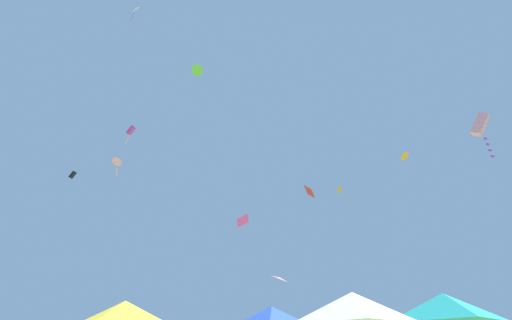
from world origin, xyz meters
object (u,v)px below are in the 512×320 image
object	(u,v)px
kite_pink_box	(481,126)
kite_magenta_diamond	(242,220)
kite_red_diamond	(310,192)
kite_orange_diamond	(339,190)
kite_magenta_box	(131,131)
kite_pink_diamond	(280,278)
canopy_tent_teal	(446,308)
kite_white_delta	(136,9)
kite_lime_delta	(197,70)
canopy_tent_white	(354,308)
canopy_tent_blue	(272,318)
kite_orange_delta	(404,156)
kite_black_box	(73,175)
canopy_tent_yellow	(123,313)
kite_pink_delta	(117,162)

from	to	relation	value
kite_pink_box	kite_magenta_diamond	world-z (taller)	kite_magenta_diamond
kite_red_diamond	kite_orange_diamond	size ratio (longest dim) A/B	1.81
kite_magenta_box	kite_pink_diamond	world-z (taller)	kite_magenta_box
kite_red_diamond	kite_orange_diamond	xyz separation A→B (m)	(3.10, 0.46, 0.29)
kite_magenta_diamond	canopy_tent_teal	bearing A→B (deg)	-61.83
kite_white_delta	kite_lime_delta	world-z (taller)	kite_white_delta
kite_red_diamond	kite_magenta_box	size ratio (longest dim) A/B	0.48
canopy_tent_white	kite_lime_delta	distance (m)	19.99
canopy_tent_blue	kite_orange_delta	bearing A→B (deg)	29.23
kite_black_box	canopy_tent_yellow	bearing A→B (deg)	-27.51
canopy_tent_teal	kite_white_delta	world-z (taller)	kite_white_delta
kite_orange_diamond	kite_black_box	bearing A→B (deg)	-147.40
kite_pink_delta	kite_red_diamond	bearing A→B (deg)	7.56
canopy_tent_teal	kite_magenta_diamond	distance (m)	25.13
kite_magenta_box	kite_pink_box	size ratio (longest dim) A/B	0.76
kite_white_delta	kite_lime_delta	size ratio (longest dim) A/B	1.63
canopy_tent_yellow	kite_orange_delta	xyz separation A→B (m)	(17.26, 7.19, 11.86)
kite_orange_diamond	kite_orange_delta	world-z (taller)	kite_orange_diamond
canopy_tent_blue	kite_pink_diamond	xyz separation A→B (m)	(0.25, 8.78, 3.52)
kite_orange_delta	kite_white_delta	bearing A→B (deg)	-158.64
kite_red_diamond	kite_pink_delta	distance (m)	21.14
canopy_tent_yellow	kite_orange_diamond	bearing A→B (deg)	51.75
canopy_tent_blue	canopy_tent_white	bearing A→B (deg)	-64.50
kite_pink_box	kite_orange_delta	world-z (taller)	kite_orange_delta
kite_orange_diamond	kite_orange_delta	xyz separation A→B (m)	(3.62, -10.11, -1.88)
kite_pink_box	canopy_tent_teal	bearing A→B (deg)	-153.69
canopy_tent_teal	kite_white_delta	bearing A→B (deg)	176.11
kite_magenta_diamond	kite_pink_diamond	distance (m)	11.61
kite_pink_delta	kite_pink_diamond	bearing A→B (deg)	-12.78
kite_black_box	kite_magenta_diamond	size ratio (longest dim) A/B	0.32
kite_white_delta	kite_black_box	size ratio (longest dim) A/B	2.83
kite_orange_diamond	kite_lime_delta	size ratio (longest dim) A/B	0.64
kite_orange_delta	kite_lime_delta	xyz separation A→B (m)	(-15.57, -5.67, 4.89)
canopy_tent_white	kite_orange_delta	world-z (taller)	kite_orange_delta
kite_magenta_box	kite_orange_diamond	world-z (taller)	kite_magenta_box
canopy_tent_yellow	kite_black_box	bearing A→B (deg)	152.49
kite_pink_box	kite_orange_diamond	world-z (taller)	kite_orange_diamond
kite_lime_delta	kite_orange_delta	bearing A→B (deg)	20.01
kite_pink_box	kite_black_box	size ratio (longest dim) A/B	5.56
kite_orange_delta	kite_pink_delta	bearing A→B (deg)	165.89
canopy_tent_blue	kite_orange_delta	world-z (taller)	kite_orange_delta
canopy_tent_blue	kite_magenta_box	xyz separation A→B (m)	(-15.41, 11.10, 19.59)
kite_orange_diamond	kite_red_diamond	bearing A→B (deg)	-171.60
canopy_tent_white	kite_red_diamond	distance (m)	25.67
canopy_tent_yellow	kite_orange_delta	size ratio (longest dim) A/B	3.67
kite_magenta_box	kite_pink_diamond	size ratio (longest dim) A/B	1.99
canopy_tent_yellow	canopy_tent_teal	xyz separation A→B (m)	(13.82, -1.86, -0.10)
canopy_tent_yellow	kite_lime_delta	xyz separation A→B (m)	(1.69, 1.52, 16.75)
kite_lime_delta	canopy_tent_blue	bearing A→B (deg)	-1.51
kite_magenta_diamond	kite_orange_diamond	bearing A→B (deg)	-4.06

